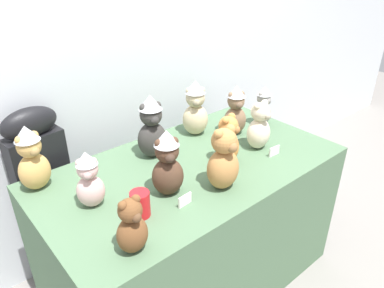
% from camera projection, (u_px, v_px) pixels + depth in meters
% --- Properties ---
extents(wall_back, '(7.00, 0.08, 2.60)m').
position_uv_depth(wall_back, '(115.00, 39.00, 2.02)').
color(wall_back, silver).
rests_on(wall_back, ground_plane).
extents(display_table, '(1.52, 0.82, 0.79)m').
position_uv_depth(display_table, '(192.00, 226.00, 2.00)').
color(display_table, '#4C6B4C').
rests_on(display_table, ground_plane).
extents(instrument_case, '(0.29, 0.15, 1.08)m').
position_uv_depth(instrument_case, '(47.00, 200.00, 1.97)').
color(instrument_case, black).
rests_on(instrument_case, ground_plane).
extents(teddy_bear_cocoa, '(0.17, 0.16, 0.31)m').
position_uv_depth(teddy_bear_cocoa, '(167.00, 164.00, 1.54)').
color(teddy_bear_cocoa, '#4C3323').
rests_on(teddy_bear_cocoa, display_table).
extents(teddy_bear_blush, '(0.15, 0.14, 0.26)m').
position_uv_depth(teddy_bear_blush, '(89.00, 180.00, 1.48)').
color(teddy_bear_blush, beige).
rests_on(teddy_bear_blush, display_table).
extents(teddy_bear_caramel, '(0.16, 0.14, 0.30)m').
position_uv_depth(teddy_bear_caramel, '(223.00, 160.00, 1.59)').
color(teddy_bear_caramel, '#B27A42').
rests_on(teddy_bear_caramel, display_table).
extents(teddy_bear_charcoal, '(0.18, 0.16, 0.33)m').
position_uv_depth(teddy_bear_charcoal, '(152.00, 127.00, 1.82)').
color(teddy_bear_charcoal, '#383533').
rests_on(teddy_bear_charcoal, display_table).
extents(teddy_bear_sand, '(0.19, 0.18, 0.32)m').
position_uv_depth(teddy_bear_sand, '(195.00, 109.00, 2.05)').
color(teddy_bear_sand, '#CCB78E').
rests_on(teddy_bear_sand, display_table).
extents(teddy_bear_mocha, '(0.16, 0.15, 0.29)m').
position_uv_depth(teddy_bear_mocha, '(235.00, 111.00, 2.06)').
color(teddy_bear_mocha, '#7F6047').
rests_on(teddy_bear_mocha, display_table).
extents(teddy_bear_cream, '(0.14, 0.13, 0.27)m').
position_uv_depth(teddy_bear_cream, '(259.00, 127.00, 1.92)').
color(teddy_bear_cream, beige).
rests_on(teddy_bear_cream, display_table).
extents(teddy_bear_ash, '(0.12, 0.10, 0.25)m').
position_uv_depth(teddy_bear_ash, '(263.00, 106.00, 2.18)').
color(teddy_bear_ash, gray).
rests_on(teddy_bear_ash, display_table).
extents(teddy_bear_chestnut, '(0.12, 0.11, 0.23)m').
position_uv_depth(teddy_bear_chestnut, '(132.00, 227.00, 1.26)').
color(teddy_bear_chestnut, brown).
rests_on(teddy_bear_chestnut, display_table).
extents(teddy_bear_ginger, '(0.16, 0.14, 0.26)m').
position_uv_depth(teddy_bear_ginger, '(228.00, 141.00, 1.79)').
color(teddy_bear_ginger, '#D17F3D').
rests_on(teddy_bear_ginger, display_table).
extents(teddy_bear_honey, '(0.16, 0.14, 0.31)m').
position_uv_depth(teddy_bear_honey, '(32.00, 159.00, 1.58)').
color(teddy_bear_honey, tan).
rests_on(teddy_bear_honey, display_table).
extents(party_cup_red, '(0.08, 0.08, 0.11)m').
position_uv_depth(party_cup_red, '(140.00, 204.00, 1.45)').
color(party_cup_red, red).
rests_on(party_cup_red, display_table).
extents(name_card_front_left, '(0.07, 0.01, 0.05)m').
position_uv_depth(name_card_front_left, '(185.00, 200.00, 1.52)').
color(name_card_front_left, white).
rests_on(name_card_front_left, display_table).
extents(name_card_front_middle, '(0.07, 0.01, 0.05)m').
position_uv_depth(name_card_front_middle, '(274.00, 151.00, 1.89)').
color(name_card_front_middle, white).
rests_on(name_card_front_middle, display_table).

